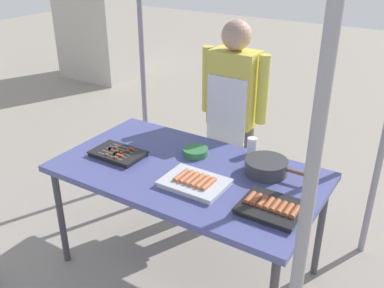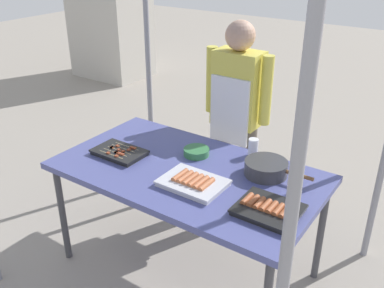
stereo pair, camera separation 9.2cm
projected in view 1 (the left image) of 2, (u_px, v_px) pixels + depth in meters
ground_plane at (188, 266)px, 2.95m from camera, size 18.00×18.00×0.00m
stall_table at (188, 177)px, 2.64m from camera, size 1.60×0.90×0.75m
tray_grilled_sausages at (195, 182)px, 2.44m from camera, size 0.36×0.26×0.05m
tray_meat_skewers at (118, 154)px, 2.77m from camera, size 0.33×0.22×0.04m
tray_pork_links at (272, 207)px, 2.22m from camera, size 0.32×0.28×0.05m
cooking_wok at (267, 166)px, 2.56m from camera, size 0.41×0.25×0.09m
condiment_bowl at (196, 152)px, 2.78m from camera, size 0.16×0.16×0.05m
drink_cup_near_edge at (252, 147)px, 2.77m from camera, size 0.06×0.06×0.12m
vendor_woman at (233, 108)px, 3.16m from camera, size 0.52×0.22×1.52m
neighbor_stall_right at (98, 17)px, 6.47m from camera, size 1.06×0.83×1.78m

